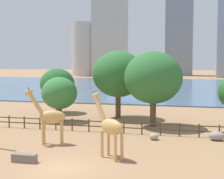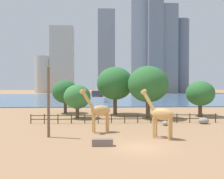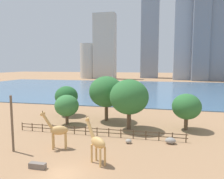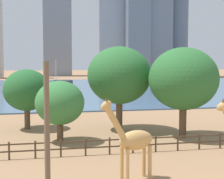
{
  "view_description": "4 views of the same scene",
  "coord_description": "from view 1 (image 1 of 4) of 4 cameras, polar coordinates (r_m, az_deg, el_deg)",
  "views": [
    {
      "loc": [
        8.88,
        -21.34,
        7.21
      ],
      "look_at": [
        -3.06,
        26.21,
        3.23
      ],
      "focal_mm": 55.0,
      "sensor_mm": 36.0,
      "label": 1
    },
    {
      "loc": [
        -3.0,
        -18.17,
        5.14
      ],
      "look_at": [
        -1.2,
        29.91,
        4.4
      ],
      "focal_mm": 35.0,
      "sensor_mm": 36.0,
      "label": 2
    },
    {
      "loc": [
        9.31,
        -18.84,
        10.78
      ],
      "look_at": [
        -1.05,
        26.23,
        5.48
      ],
      "focal_mm": 35.0,
      "sensor_mm": 36.0,
      "label": 3
    },
    {
      "loc": [
        -8.79,
        -13.15,
        7.02
      ],
      "look_at": [
        -0.44,
        27.39,
        3.68
      ],
      "focal_mm": 55.0,
      "sensor_mm": 36.0,
      "label": 4
    }
  ],
  "objects": [
    {
      "name": "tree_right_tall",
      "position": [
        38.23,
        6.88,
        1.97
      ],
      "size": [
        6.45,
        6.45,
        8.38
      ],
      "color": "brown",
      "rests_on": "ground"
    },
    {
      "name": "boulder_by_pole",
      "position": [
        32.24,
        6.97,
        -7.76
      ],
      "size": [
        0.85,
        0.81,
        0.61
      ],
      "primitive_type": "ellipsoid",
      "color": "gray",
      "rests_on": "ground"
    },
    {
      "name": "tree_right_small",
      "position": [
        48.88,
        -9.07,
        0.9
      ],
      "size": [
        4.83,
        4.83,
        6.26
      ],
      "color": "brown",
      "rests_on": "ground"
    },
    {
      "name": "harbor_water",
      "position": [
        99.0,
        8.91,
        0.47
      ],
      "size": [
        180.0,
        86.0,
        0.2
      ],
      "primitive_type": "cube",
      "color": "#476B8C",
      "rests_on": "ground"
    },
    {
      "name": "feeding_trough",
      "position": [
        25.89,
        -14.37,
        -10.99
      ],
      "size": [
        1.8,
        0.6,
        0.6
      ],
      "primitive_type": "cube",
      "color": "#72665B",
      "rests_on": "ground"
    },
    {
      "name": "boulder_near_fence",
      "position": [
        33.17,
        16.99,
        -7.37
      ],
      "size": [
        1.44,
        1.13,
        0.85
      ],
      "primitive_type": "ellipsoid",
      "color": "gray",
      "rests_on": "ground"
    },
    {
      "name": "tree_center_broad",
      "position": [
        41.7,
        -8.73,
        -0.61
      ],
      "size": [
        4.3,
        4.3,
        5.39
      ],
      "color": "brown",
      "rests_on": "ground"
    },
    {
      "name": "skyline_tower_short",
      "position": [
        170.99,
        -0.37,
        10.38
      ],
      "size": [
        16.55,
        8.64,
        48.58
      ],
      "primitive_type": "cube",
      "color": "#B7B2A8",
      "rests_on": "ground"
    },
    {
      "name": "giraffe_companion",
      "position": [
        30.46,
        -10.26,
        -4.5
      ],
      "size": [
        3.59,
        1.67,
        5.04
      ],
      "rotation": [
        0.0,
        0.0,
        3.45
      ],
      "color": "tan",
      "rests_on": "ground"
    },
    {
      "name": "ground_plane",
      "position": [
        101.98,
        9.07,
        0.53
      ],
      "size": [
        400.0,
        400.0,
        0.0
      ],
      "primitive_type": "plane",
      "color": "#9E7551"
    },
    {
      "name": "boat_ferry",
      "position": [
        72.27,
        2.42,
        0.03
      ],
      "size": [
        8.46,
        6.4,
        7.25
      ],
      "rotation": [
        0.0,
        0.0,
        2.64
      ],
      "color": "silver",
      "rests_on": "harbor_water"
    },
    {
      "name": "giraffe_tall",
      "position": [
        25.72,
        -0.34,
        -6.14
      ],
      "size": [
        3.26,
        2.65,
        5.0
      ],
      "rotation": [
        0.0,
        0.0,
        2.5
      ],
      "color": "tan",
      "rests_on": "ground"
    },
    {
      "name": "skyline_block_central",
      "position": [
        176.02,
        -4.39,
        6.66
      ],
      "size": [
        14.24,
        14.24,
        26.91
      ],
      "primitive_type": "cylinder",
      "color": "#B7B2A8",
      "rests_on": "ground"
    },
    {
      "name": "skyline_block_left",
      "position": [
        185.79,
        11.21,
        12.68
      ],
      "size": [
        13.73,
        12.5,
        66.94
      ],
      "primitive_type": "cube",
      "color": "gray",
      "rests_on": "ground"
    },
    {
      "name": "enclosure_fence",
      "position": [
        35.11,
        -0.89,
        -5.96
      ],
      "size": [
        26.12,
        0.14,
        1.3
      ],
      "color": "#4C3826",
      "rests_on": "ground"
    },
    {
      "name": "tree_left_large",
      "position": [
        43.59,
        1.03,
        2.57
      ],
      "size": [
        6.55,
        6.55,
        8.6
      ],
      "color": "brown",
      "rests_on": "ground"
    }
  ]
}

